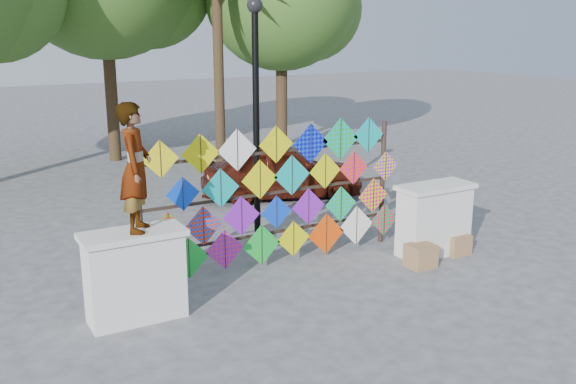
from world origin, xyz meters
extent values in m
plane|color=gray|center=(0.00, 0.00, 0.00)|extent=(80.00, 80.00, 0.00)
cube|color=white|center=(-2.70, -0.20, 0.60)|extent=(1.30, 0.55, 1.20)
cube|color=white|center=(-2.70, -0.20, 1.24)|extent=(1.40, 0.65, 0.08)
cube|color=white|center=(2.70, -0.20, 0.60)|extent=(1.30, 0.55, 1.20)
cube|color=white|center=(2.70, -0.20, 1.24)|extent=(1.40, 0.65, 0.08)
cylinder|color=#2E2019|center=(-2.30, 0.80, 1.15)|extent=(0.09, 0.09, 2.30)
cylinder|color=#2E2019|center=(2.30, 0.80, 1.15)|extent=(0.09, 0.09, 2.30)
cube|color=#2E2019|center=(0.00, 0.80, 0.55)|extent=(4.60, 0.04, 0.04)
cube|color=#2E2019|center=(0.00, 0.80, 1.25)|extent=(4.60, 0.04, 0.04)
cube|color=#2E2019|center=(0.00, 0.80, 1.95)|extent=(4.60, 0.04, 0.04)
cube|color=yellow|center=(-1.95, 0.74, 2.03)|extent=(0.58, 0.01, 0.58)
cube|color=#2E2019|center=(-1.95, 0.73, 2.03)|extent=(0.01, 0.01, 0.57)
cube|color=yellow|center=(-1.30, 0.74, 2.05)|extent=(0.64, 0.01, 0.64)
cube|color=#2E2019|center=(-1.30, 0.73, 2.05)|extent=(0.01, 0.01, 0.62)
cube|color=white|center=(-0.68, 0.74, 2.05)|extent=(0.68, 0.01, 0.68)
cube|color=#2E2019|center=(-0.68, 0.73, 2.05)|extent=(0.01, 0.01, 0.67)
cube|color=yellow|center=(0.02, 0.74, 2.08)|extent=(0.63, 0.01, 0.63)
cube|color=#2E2019|center=(0.02, 0.73, 2.08)|extent=(0.01, 0.01, 0.62)
cube|color=blue|center=(0.69, 0.74, 2.04)|extent=(0.68, 0.01, 0.68)
cube|color=#2E2019|center=(0.69, 0.73, 2.04)|extent=(0.01, 0.01, 0.67)
cube|color=#0BB0AD|center=(1.30, 0.74, 2.06)|extent=(0.74, 0.01, 0.74)
cube|color=#2E2019|center=(1.30, 0.73, 2.06)|extent=(0.01, 0.01, 0.73)
cube|color=#0BB0AD|center=(1.90, 0.74, 2.08)|extent=(0.65, 0.01, 0.65)
cube|color=#2E2019|center=(1.90, 0.73, 2.08)|extent=(0.01, 0.01, 0.64)
cube|color=blue|center=(-1.63, 0.70, 1.46)|extent=(0.55, 0.01, 0.55)
cube|color=#2E2019|center=(-1.63, 0.69, 1.46)|extent=(0.01, 0.01, 0.54)
cube|color=#0BB0AD|center=(-1.00, 0.70, 1.47)|extent=(0.64, 0.01, 0.64)
cube|color=#2E2019|center=(-1.00, 0.69, 1.47)|extent=(0.01, 0.01, 0.63)
cube|color=yellow|center=(-0.30, 0.70, 1.53)|extent=(0.66, 0.01, 0.66)
cube|color=#2E2019|center=(-0.30, 0.69, 1.53)|extent=(0.01, 0.01, 0.65)
cube|color=#0BB0AD|center=(0.30, 0.70, 1.54)|extent=(0.69, 0.01, 0.69)
cube|color=#2E2019|center=(0.30, 0.69, 1.54)|extent=(0.01, 0.01, 0.68)
cube|color=yellow|center=(0.97, 0.70, 1.54)|extent=(0.63, 0.01, 0.63)
cube|color=#2E2019|center=(0.97, 0.69, 1.54)|extent=(0.01, 0.01, 0.62)
cube|color=#FB4707|center=(1.57, 0.70, 1.53)|extent=(0.60, 0.01, 0.60)
cube|color=#2E2019|center=(1.57, 0.69, 1.53)|extent=(0.01, 0.01, 0.59)
cube|color=purple|center=(2.28, 0.70, 1.48)|extent=(0.56, 0.01, 0.56)
cube|color=#2E2019|center=(2.28, 0.69, 1.48)|extent=(0.01, 0.01, 0.55)
cube|color=green|center=(-1.91, 0.66, 0.95)|extent=(0.55, 0.01, 0.55)
cube|color=#2E2019|center=(-1.91, 0.65, 0.95)|extent=(0.01, 0.01, 0.54)
cube|color=blue|center=(-1.33, 0.66, 0.91)|extent=(0.64, 0.01, 0.64)
cube|color=#2E2019|center=(-1.33, 0.65, 0.91)|extent=(0.01, 0.01, 0.63)
cube|color=purple|center=(-0.67, 0.66, 0.98)|extent=(0.67, 0.01, 0.67)
cube|color=#2E2019|center=(-0.67, 0.65, 0.98)|extent=(0.01, 0.01, 0.65)
cube|color=blue|center=(-0.02, 0.66, 0.95)|extent=(0.57, 0.01, 0.57)
cube|color=#2E2019|center=(-0.02, 0.65, 0.95)|extent=(0.01, 0.01, 0.56)
cube|color=purple|center=(0.61, 0.66, 0.96)|extent=(0.65, 0.01, 0.65)
cube|color=#2E2019|center=(0.61, 0.65, 0.96)|extent=(0.01, 0.01, 0.64)
cube|color=#0BB0AD|center=(1.28, 0.66, 0.91)|extent=(0.65, 0.01, 0.65)
cube|color=#2E2019|center=(1.28, 0.65, 0.91)|extent=(0.01, 0.01, 0.64)
cube|color=#EC166D|center=(1.99, 0.66, 0.97)|extent=(0.65, 0.01, 0.65)
cube|color=#2E2019|center=(1.99, 0.65, 0.97)|extent=(0.01, 0.01, 0.64)
cube|color=green|center=(-1.61, 0.62, 0.43)|extent=(0.68, 0.01, 0.68)
cube|color=#2E2019|center=(-1.61, 0.61, 0.43)|extent=(0.01, 0.01, 0.67)
cube|color=#D62E59|center=(-0.99, 0.62, 0.47)|extent=(0.68, 0.01, 0.68)
cube|color=#2E2019|center=(-0.99, 0.61, 0.47)|extent=(0.01, 0.01, 0.66)
cube|color=green|center=(-0.32, 0.62, 0.43)|extent=(0.70, 0.01, 0.70)
cube|color=#2E2019|center=(-0.32, 0.61, 0.43)|extent=(0.01, 0.01, 0.69)
cube|color=yellow|center=(0.29, 0.62, 0.44)|extent=(0.63, 0.01, 0.63)
cube|color=#2E2019|center=(0.29, 0.61, 0.44)|extent=(0.01, 0.01, 0.62)
cube|color=#FB4707|center=(0.96, 0.62, 0.42)|extent=(0.75, 0.01, 0.75)
cube|color=#2E2019|center=(0.96, 0.61, 0.42)|extent=(0.01, 0.01, 0.74)
cube|color=white|center=(1.61, 0.62, 0.47)|extent=(0.73, 0.01, 0.73)
cube|color=#2E2019|center=(1.61, 0.61, 0.47)|extent=(0.01, 0.01, 0.72)
cube|color=#EC166D|center=(2.23, 0.62, 0.48)|extent=(0.59, 0.01, 0.59)
cube|color=#2E2019|center=(2.23, 0.61, 0.48)|extent=(0.01, 0.01, 0.58)
cylinder|color=#45351D|center=(0.00, 11.00, 2.06)|extent=(0.36, 0.36, 4.12)
cylinder|color=#45351D|center=(5.00, 9.50, 1.79)|extent=(0.36, 0.36, 3.58)
sphere|color=#33631F|center=(6.20, 9.80, 4.54)|extent=(3.36, 3.36, 3.36)
cylinder|color=#45351D|center=(2.20, 8.00, 2.75)|extent=(0.28, 0.28, 5.50)
imported|color=#99999E|center=(-2.61, -0.20, 2.15)|extent=(0.65, 0.75, 1.74)
imported|color=#4C170D|center=(2.27, 4.59, 0.65)|extent=(4.11, 2.77, 1.30)
cylinder|color=black|center=(0.30, 2.00, 2.10)|extent=(0.12, 0.12, 4.20)
sphere|color=black|center=(0.30, 2.00, 4.32)|extent=(0.28, 0.28, 0.28)
cube|color=olive|center=(2.07, -0.61, 0.20)|extent=(0.45, 0.40, 0.40)
cube|color=olive|center=(3.06, -0.41, 0.18)|extent=(0.43, 0.39, 0.36)
camera|label=1|loc=(-4.94, -8.39, 3.94)|focal=40.00mm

